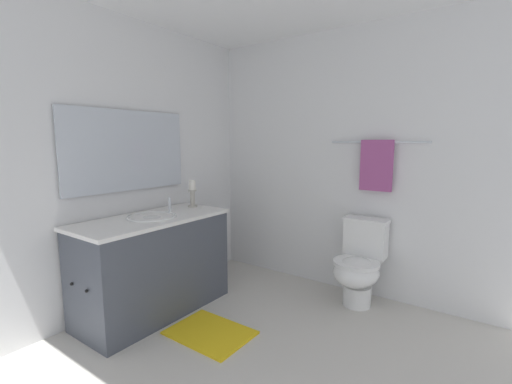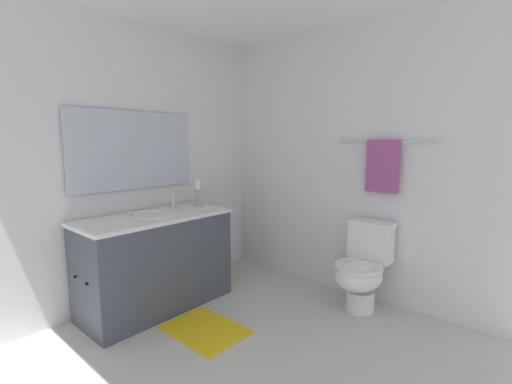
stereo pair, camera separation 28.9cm
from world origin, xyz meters
TOP-DOWN VIEW (x-y plane):
  - floor at (0.00, 0.00)m, footprint 3.13×2.81m
  - wall_back at (0.00, 1.41)m, footprint 3.13×0.04m
  - wall_left at (-1.56, 0.00)m, footprint 0.04×2.81m
  - vanity_cabinet at (-1.24, 0.01)m, footprint 0.58×1.28m
  - sink_basin at (-1.24, 0.01)m, footprint 0.40×0.40m
  - mirror at (-1.52, 0.01)m, footprint 0.02×1.15m
  - candle_holder_tall at (-1.30, 0.53)m, footprint 0.09×0.09m
  - toilet at (0.12, 1.12)m, footprint 0.39×0.54m
  - towel_bar at (0.16, 1.35)m, footprint 0.85×0.02m
  - towel_near_vanity at (0.16, 1.33)m, footprint 0.28×0.03m
  - bath_mat at (-0.61, 0.01)m, footprint 0.60×0.44m

SIDE VIEW (x-z plane):
  - floor at x=0.00m, z-range -0.02..0.00m
  - bath_mat at x=-0.61m, z-range 0.00..0.02m
  - toilet at x=0.12m, z-range -0.01..0.74m
  - vanity_cabinet at x=-1.24m, z-range 0.00..0.81m
  - sink_basin at x=-1.24m, z-range 0.65..0.90m
  - candle_holder_tall at x=-1.30m, z-range 0.82..1.07m
  - towel_near_vanity at x=0.16m, z-range 0.99..1.44m
  - wall_back at x=0.00m, z-range 0.00..2.45m
  - wall_left at x=-1.56m, z-range 0.00..2.45m
  - mirror at x=-1.52m, z-range 1.01..1.69m
  - towel_bar at x=0.16m, z-range 1.41..1.43m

